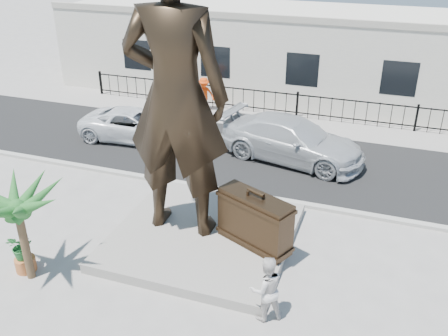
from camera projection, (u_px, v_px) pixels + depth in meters
The scene contains 16 objects.
ground at pixel (200, 273), 13.77m from camera, with size 100.00×100.00×0.00m, color #9E9991.
street at pixel (272, 156), 20.52m from camera, with size 40.00×7.00×0.01m, color black.
curb at pixel (247, 195), 17.54m from camera, with size 40.00×0.25×0.12m, color #A5A399.
far_sidewalk at pixel (293, 123), 23.90m from camera, with size 40.00×2.50×0.02m, color #9E9991.
plinth at pixel (203, 236), 15.12m from camera, with size 5.20×5.20×0.30m, color gray.
fence at pixel (297, 106), 24.31m from camera, with size 22.00×0.10×1.20m, color black.
building at pixel (315, 53), 27.14m from camera, with size 28.00×7.00×4.40m, color silver.
statue at pixel (176, 97), 13.57m from camera, with size 3.00×1.97×8.24m, color black.
suitcase at pixel (255, 221), 14.14m from camera, with size 2.25×0.72×1.58m, color #2F2113.
tourist at pixel (266, 289), 11.87m from camera, with size 0.85×0.66×1.74m, color silver.
car_white at pixel (136, 125), 21.82m from camera, with size 2.23×4.83×1.34m, color silver.
car_silver at pixel (292, 140), 19.91m from camera, with size 2.38×5.86×1.70m, color #BABDC0.
worker at pixel (204, 94), 25.04m from camera, with size 1.10×0.63×1.70m, color #E13F0B.
palm_tree at pixel (32, 277), 13.63m from camera, with size 1.80×1.80×3.20m, color #205A22, non-canonical shape.
planter at pixel (26, 264), 13.80m from camera, with size 0.56×0.56×0.40m, color #B3602F.
shrub at pixel (22, 246), 13.53m from camera, with size 0.71×0.62×0.79m, color #21652C.
Camera 1 is at (4.26, -10.18, 8.76)m, focal length 40.00 mm.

